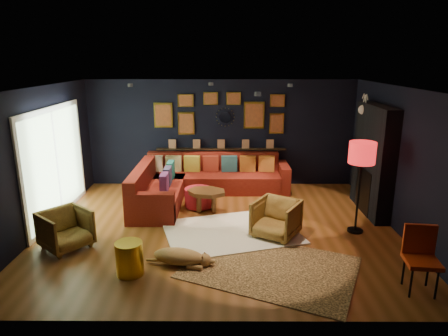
{
  "coord_description": "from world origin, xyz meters",
  "views": [
    {
      "loc": [
        0.12,
        -6.92,
        3.08
      ],
      "look_at": [
        0.08,
        0.3,
        1.09
      ],
      "focal_mm": 32.0,
      "sensor_mm": 36.0,
      "label": 1
    }
  ],
  "objects_px": {
    "sectional": "(194,183)",
    "pouf": "(199,197)",
    "armchair_left": "(65,228)",
    "dog": "(179,254)",
    "coffee_table": "(207,194)",
    "orange_chair": "(421,253)",
    "floor_lamp": "(362,157)",
    "armchair_right": "(276,217)",
    "gold_stool": "(129,258)"
  },
  "relations": [
    {
      "from": "sectional",
      "to": "pouf",
      "type": "xyz_separation_m",
      "value": [
        0.15,
        -0.71,
        -0.1
      ]
    },
    {
      "from": "pouf",
      "to": "armchair_left",
      "type": "xyz_separation_m",
      "value": [
        -2.09,
        -1.91,
        0.14
      ]
    },
    {
      "from": "armchair_left",
      "to": "dog",
      "type": "relative_size",
      "value": 0.67
    },
    {
      "from": "coffee_table",
      "to": "armchair_left",
      "type": "xyz_separation_m",
      "value": [
        -2.27,
        -1.71,
        0.0
      ]
    },
    {
      "from": "coffee_table",
      "to": "orange_chair",
      "type": "distance_m",
      "value": 4.21
    },
    {
      "from": "orange_chair",
      "to": "pouf",
      "type": "bearing_deg",
      "value": 142.72
    },
    {
      "from": "floor_lamp",
      "to": "armchair_right",
      "type": "bearing_deg",
      "value": -171.51
    },
    {
      "from": "sectional",
      "to": "gold_stool",
      "type": "relative_size",
      "value": 6.79
    },
    {
      "from": "coffee_table",
      "to": "armchair_right",
      "type": "distance_m",
      "value": 1.8
    },
    {
      "from": "sectional",
      "to": "pouf",
      "type": "height_order",
      "value": "sectional"
    },
    {
      "from": "orange_chair",
      "to": "floor_lamp",
      "type": "xyz_separation_m",
      "value": [
        -0.26,
        1.88,
        0.88
      ]
    },
    {
      "from": "pouf",
      "to": "gold_stool",
      "type": "xyz_separation_m",
      "value": [
        -0.84,
        -2.74,
        0.03
      ]
    },
    {
      "from": "orange_chair",
      "to": "floor_lamp",
      "type": "distance_m",
      "value": 2.09
    },
    {
      "from": "sectional",
      "to": "armchair_right",
      "type": "relative_size",
      "value": 4.58
    },
    {
      "from": "gold_stool",
      "to": "dog",
      "type": "relative_size",
      "value": 0.46
    },
    {
      "from": "sectional",
      "to": "armchair_right",
      "type": "distance_m",
      "value": 2.71
    },
    {
      "from": "dog",
      "to": "gold_stool",
      "type": "bearing_deg",
      "value": -146.47
    },
    {
      "from": "floor_lamp",
      "to": "dog",
      "type": "height_order",
      "value": "floor_lamp"
    },
    {
      "from": "orange_chair",
      "to": "dog",
      "type": "bearing_deg",
      "value": 175.92
    },
    {
      "from": "sectional",
      "to": "armchair_left",
      "type": "height_order",
      "value": "sectional"
    },
    {
      "from": "sectional",
      "to": "orange_chair",
      "type": "height_order",
      "value": "orange_chair"
    },
    {
      "from": "pouf",
      "to": "floor_lamp",
      "type": "relative_size",
      "value": 0.35
    },
    {
      "from": "armchair_left",
      "to": "armchair_right",
      "type": "xyz_separation_m",
      "value": [
        3.56,
        0.46,
        0.01
      ]
    },
    {
      "from": "armchair_left",
      "to": "orange_chair",
      "type": "height_order",
      "value": "orange_chair"
    },
    {
      "from": "gold_stool",
      "to": "dog",
      "type": "bearing_deg",
      "value": 21.81
    },
    {
      "from": "coffee_table",
      "to": "gold_stool",
      "type": "distance_m",
      "value": 2.74
    },
    {
      "from": "pouf",
      "to": "armchair_left",
      "type": "bearing_deg",
      "value": -137.57
    },
    {
      "from": "coffee_table",
      "to": "armchair_left",
      "type": "height_order",
      "value": "armchair_left"
    },
    {
      "from": "coffee_table",
      "to": "orange_chair",
      "type": "bearing_deg",
      "value": -43.77
    },
    {
      "from": "sectional",
      "to": "floor_lamp",
      "type": "relative_size",
      "value": 2.03
    },
    {
      "from": "armchair_right",
      "to": "floor_lamp",
      "type": "xyz_separation_m",
      "value": [
        1.49,
        0.22,
        1.05
      ]
    },
    {
      "from": "armchair_left",
      "to": "dog",
      "type": "xyz_separation_m",
      "value": [
        1.94,
        -0.56,
        -0.18
      ]
    },
    {
      "from": "armchair_left",
      "to": "gold_stool",
      "type": "relative_size",
      "value": 1.45
    },
    {
      "from": "sectional",
      "to": "dog",
      "type": "bearing_deg",
      "value": -89.9
    },
    {
      "from": "coffee_table",
      "to": "armchair_right",
      "type": "height_order",
      "value": "armchair_right"
    },
    {
      "from": "gold_stool",
      "to": "dog",
      "type": "height_order",
      "value": "gold_stool"
    },
    {
      "from": "armchair_left",
      "to": "orange_chair",
      "type": "bearing_deg",
      "value": -62.1
    },
    {
      "from": "floor_lamp",
      "to": "orange_chair",
      "type": "bearing_deg",
      "value": -82.15
    },
    {
      "from": "gold_stool",
      "to": "orange_chair",
      "type": "relative_size",
      "value": 0.55
    },
    {
      "from": "gold_stool",
      "to": "floor_lamp",
      "type": "bearing_deg",
      "value": 21.73
    },
    {
      "from": "gold_stool",
      "to": "floor_lamp",
      "type": "xyz_separation_m",
      "value": [
        3.8,
        1.51,
        1.17
      ]
    },
    {
      "from": "sectional",
      "to": "floor_lamp",
      "type": "height_order",
      "value": "floor_lamp"
    },
    {
      "from": "orange_chair",
      "to": "dog",
      "type": "distance_m",
      "value": 3.45
    },
    {
      "from": "armchair_left",
      "to": "sectional",
      "type": "bearing_deg",
      "value": 4.21
    },
    {
      "from": "floor_lamp",
      "to": "armchair_left",
      "type": "bearing_deg",
      "value": -172.33
    },
    {
      "from": "armchair_left",
      "to": "pouf",
      "type": "bearing_deg",
      "value": -6.94
    },
    {
      "from": "armchair_right",
      "to": "orange_chair",
      "type": "bearing_deg",
      "value": -12.24
    },
    {
      "from": "pouf",
      "to": "gold_stool",
      "type": "relative_size",
      "value": 1.18
    },
    {
      "from": "sectional",
      "to": "gold_stool",
      "type": "distance_m",
      "value": 3.52
    },
    {
      "from": "floor_lamp",
      "to": "pouf",
      "type": "bearing_deg",
      "value": 157.45
    }
  ]
}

